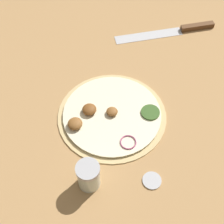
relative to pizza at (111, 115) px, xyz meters
The scene contains 5 objects.
ground_plane 0.01m from the pizza, 95.63° to the right, with size 3.00×3.00×0.00m, color tan.
pizza is the anchor object (origin of this frame).
knife 0.43m from the pizza, 67.70° to the right, with size 0.16×0.34×0.02m.
spice_jar 0.21m from the pizza, 131.20° to the left, with size 0.06×0.06×0.08m.
loose_cap 0.22m from the pizza, behind, with size 0.05×0.05×0.01m.
Camera 1 is at (-0.42, 0.28, 0.71)m, focal length 50.00 mm.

